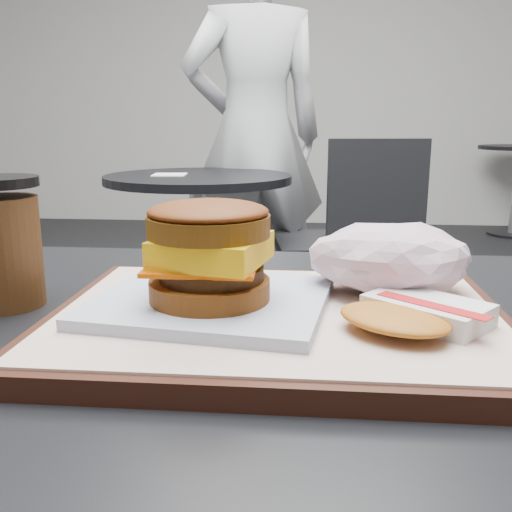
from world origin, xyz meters
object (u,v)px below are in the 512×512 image
Objects in this scene: breakfast_sandwich at (210,264)px; neighbor_chair at (345,232)px; serving_tray at (278,321)px; hash_brown at (413,314)px; neighbor_table at (199,227)px; patron at (255,135)px; crumpled_wrapper at (390,258)px; coffee_cup at (1,246)px.

breakfast_sandwich is 0.24× the size of neighbor_chair.
serving_tray is 2.81× the size of hash_brown.
neighbor_table is 0.42× the size of patron.
serving_tray is 0.12m from crumpled_wrapper.
neighbor_table is at bearing 49.92° from patron.
neighbor_table is (-0.49, 1.69, -0.25)m from hash_brown.
breakfast_sandwich is 0.17m from crumpled_wrapper.
breakfast_sandwich reaches higher than hash_brown.
serving_tray is 3.06× the size of coffee_cup.
serving_tray is at bearing 163.38° from hash_brown.
hash_brown is (0.10, -0.03, 0.02)m from serving_tray.
crumpled_wrapper is 0.37m from coffee_cup.
hash_brown is at bearing -12.27° from coffee_cup.
coffee_cup reaches higher than serving_tray.
serving_tray is at bearing -76.84° from neighbor_table.
breakfast_sandwich is 2.12m from patron.
coffee_cup is at bearing -103.89° from neighbor_chair.
serving_tray reaches higher than neighbor_table.
patron is at bearing 144.95° from neighbor_chair.
neighbor_table is at bearing -162.81° from neighbor_chair.
neighbor_chair is at bearing 76.11° from coffee_cup.
crumpled_wrapper is at bearing 31.36° from serving_tray.
coffee_cup reaches higher than hash_brown.
crumpled_wrapper is 0.17× the size of neighbor_chair.
neighbor_chair reaches higher than serving_tray.
coffee_cup is 0.14× the size of neighbor_chair.
serving_tray is at bearing -95.44° from neighbor_chair.
neighbor_chair reaches higher than crumpled_wrapper.
coffee_cup is 2.06m from patron.
neighbor_chair is at bearing 82.84° from breakfast_sandwich.
coffee_cup is at bearing -178.32° from crumpled_wrapper.
breakfast_sandwich is 1.46× the size of crumpled_wrapper.
coffee_cup is at bearing 69.58° from patron.
coffee_cup is at bearing 167.73° from hash_brown.
crumpled_wrapper is at bearing 79.73° from patron.
coffee_cup is (-0.37, 0.08, 0.03)m from hash_brown.
patron is at bearing 95.84° from serving_tray.
neighbor_chair reaches higher than hash_brown.
serving_tray is 2.12m from patron.
hash_brown is 0.38m from coffee_cup.
breakfast_sandwich is at bearing -176.47° from serving_tray.
breakfast_sandwich is at bearing -78.71° from neighbor_table.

